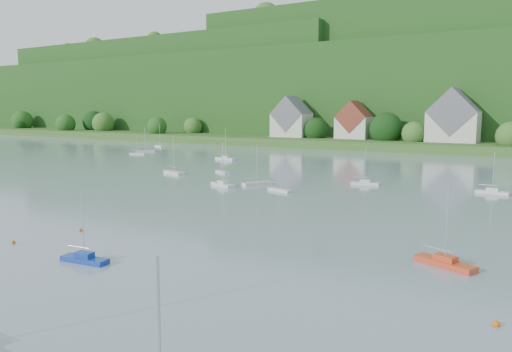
% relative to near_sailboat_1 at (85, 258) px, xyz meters
% --- Properties ---
extents(far_shore_strip, '(600.00, 60.00, 3.00)m').
position_rel_near_sailboat_1_xyz_m(far_shore_strip, '(0.23, 158.54, 1.11)').
color(far_shore_strip, '#30511E').
rests_on(far_shore_strip, ground).
extents(forested_ridge, '(620.00, 181.22, 69.89)m').
position_rel_near_sailboat_1_xyz_m(forested_ridge, '(0.62, 227.11, 22.50)').
color(forested_ridge, '#154215').
rests_on(forested_ridge, ground).
extents(village_building_0, '(14.00, 10.40, 16.00)m').
position_rel_near_sailboat_1_xyz_m(village_building_0, '(-54.77, 145.54, 9.12)').
color(village_building_0, beige).
rests_on(village_building_0, far_shore_strip).
extents(village_building_1, '(12.00, 9.36, 14.00)m').
position_rel_near_sailboat_1_xyz_m(village_building_1, '(-29.77, 147.54, 8.36)').
color(village_building_1, beige).
rests_on(village_building_1, far_shore_strip).
extents(village_building_2, '(16.00, 11.44, 18.00)m').
position_rel_near_sailboat_1_xyz_m(village_building_2, '(5.23, 146.54, 9.88)').
color(village_building_2, beige).
rests_on(village_building_2, far_shore_strip).
extents(near_sailboat_1, '(4.92, 1.89, 6.47)m').
position_rel_near_sailboat_1_xyz_m(near_sailboat_1, '(0.00, 0.00, 0.00)').
color(near_sailboat_1, navy).
rests_on(near_sailboat_1, ground).
extents(near_sailboat_5, '(5.71, 3.53, 7.47)m').
position_rel_near_sailboat_1_xyz_m(near_sailboat_5, '(28.48, 16.08, 0.03)').
color(near_sailboat_5, '#C63E21').
rests_on(near_sailboat_5, ground).
extents(mooring_buoy_0, '(0.43, 0.43, 0.43)m').
position_rel_near_sailboat_1_xyz_m(mooring_buoy_0, '(-11.62, 0.41, -0.39)').
color(mooring_buoy_0, '#DA5E0B').
rests_on(mooring_buoy_0, ground).
extents(mooring_buoy_2, '(0.49, 0.49, 0.49)m').
position_rel_near_sailboat_1_xyz_m(mooring_buoy_2, '(33.83, 4.91, -0.39)').
color(mooring_buoy_2, '#DA5E0B').
rests_on(mooring_buoy_2, ground).
extents(mooring_buoy_3, '(0.44, 0.44, 0.44)m').
position_rel_near_sailboat_1_xyz_m(mooring_buoy_3, '(-9.99, 7.66, -0.39)').
color(mooring_buoy_3, '#DA5E0B').
rests_on(mooring_buoy_3, ground).
extents(far_sailboat_cluster, '(202.92, 68.35, 8.71)m').
position_rel_near_sailboat_1_xyz_m(far_sailboat_cluster, '(13.20, 75.76, -0.02)').
color(far_sailboat_cluster, silver).
rests_on(far_sailboat_cluster, ground).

